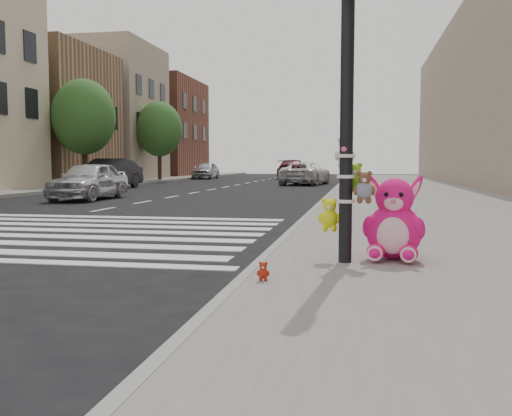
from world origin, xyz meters
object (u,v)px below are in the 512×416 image
(pink_bunny, at_px, (394,224))
(car_dark_far, at_px, (109,174))
(signal_pole, at_px, (347,131))
(car_white_near, at_px, (306,173))
(car_silver_far, at_px, (89,181))
(red_teddy, at_px, (263,271))

(pink_bunny, xyz_separation_m, car_dark_far, (-13.00, 19.70, 0.19))
(car_dark_far, bearing_deg, signal_pole, -55.08)
(signal_pole, distance_m, car_white_near, 27.44)
(pink_bunny, relative_size, car_silver_far, 0.27)
(pink_bunny, xyz_separation_m, car_white_near, (-3.74, 26.97, 0.09))
(car_dark_far, distance_m, car_white_near, 11.77)
(pink_bunny, distance_m, car_dark_far, 23.60)
(car_silver_far, distance_m, car_dark_far, 8.36)
(red_teddy, relative_size, car_white_near, 0.04)
(signal_pole, height_order, red_teddy, signal_pole)
(pink_bunny, relative_size, car_dark_far, 0.23)
(car_dark_far, relative_size, car_white_near, 0.96)
(car_dark_far, bearing_deg, car_silver_far, -66.77)
(red_teddy, height_order, car_dark_far, car_dark_far)
(red_teddy, distance_m, car_dark_far, 24.23)
(pink_bunny, bearing_deg, red_teddy, -125.13)
(signal_pole, relative_size, car_dark_far, 0.85)
(pink_bunny, relative_size, car_white_near, 0.22)
(car_silver_far, bearing_deg, red_teddy, -57.59)
(red_teddy, relative_size, car_dark_far, 0.04)
(pink_bunny, bearing_deg, car_white_near, 104.46)
(car_silver_far, distance_m, car_white_near, 16.41)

